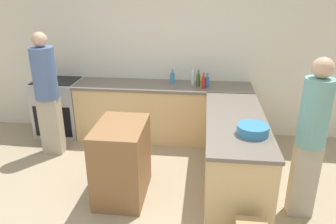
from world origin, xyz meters
The scene contains 14 objects.
ground_plane centered at (0.00, 0.00, 0.00)m, with size 14.00×14.00×0.00m, color tan.
wall_back centered at (0.00, 2.23, 1.35)m, with size 8.00×0.06×2.70m.
counter_back centered at (0.00, 1.90, 0.45)m, with size 2.72×0.64×0.90m.
counter_peninsula centered at (1.02, 0.64, 0.45)m, with size 0.69×1.93×0.90m.
range_oven centered at (-1.73, 1.91, 0.46)m, with size 0.72×0.60×0.91m.
island_table centered at (-0.28, 0.31, 0.45)m, with size 0.55×0.79×0.90m.
mixing_bowl centered at (1.14, 0.23, 0.95)m, with size 0.33×0.33×0.10m.
hot_sauce_bottle centered at (0.62, 1.79, 0.99)m, with size 0.06×0.06×0.23m.
olive_oil_bottle centered at (0.54, 1.88, 1.00)m, with size 0.06×0.06×0.25m.
dish_soap_bottle centered at (0.14, 2.01, 0.99)m, with size 0.07×0.07×0.21m.
water_bottle_blue centered at (0.68, 1.85, 0.99)m, with size 0.06×0.06×0.21m.
vinegar_bottle_clear centered at (0.46, 1.95, 1.02)m, with size 0.06×0.06×0.30m.
person_by_range centered at (-1.55, 1.23, 0.97)m, with size 0.33×0.33×1.77m.
person_at_peninsula centered at (1.71, 0.19, 0.95)m, with size 0.29×0.29×1.73m.
Camera 1 is at (0.62, -2.91, 2.35)m, focal length 35.00 mm.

